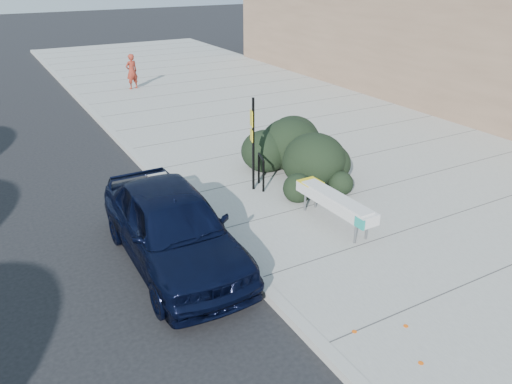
{
  "coord_description": "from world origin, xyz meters",
  "views": [
    {
      "loc": [
        -3.78,
        -6.6,
        5.42
      ],
      "look_at": [
        0.93,
        1.71,
        1.0
      ],
      "focal_mm": 35.0,
      "sensor_mm": 36.0,
      "label": 1
    }
  ],
  "objects_px": {
    "sign_post": "(253,139)",
    "bench": "(335,202)",
    "pedestrian": "(132,71)",
    "sedan_navy": "(173,226)",
    "bike_rack": "(261,169)"
  },
  "relations": [
    {
      "from": "bench",
      "to": "bike_rack",
      "type": "height_order",
      "value": "bike_rack"
    },
    {
      "from": "sign_post",
      "to": "bench",
      "type": "bearing_deg",
      "value": -57.89
    },
    {
      "from": "bike_rack",
      "to": "sign_post",
      "type": "xyz_separation_m",
      "value": [
        -0.24,
        0.01,
        0.84
      ]
    },
    {
      "from": "sedan_navy",
      "to": "bench",
      "type": "bearing_deg",
      "value": -7.88
    },
    {
      "from": "bench",
      "to": "sign_post",
      "type": "height_order",
      "value": "sign_post"
    },
    {
      "from": "sedan_navy",
      "to": "sign_post",
      "type": "bearing_deg",
      "value": 35.2
    },
    {
      "from": "bike_rack",
      "to": "pedestrian",
      "type": "distance_m",
      "value": 12.41
    },
    {
      "from": "bench",
      "to": "pedestrian",
      "type": "distance_m",
      "value": 14.9
    },
    {
      "from": "pedestrian",
      "to": "sedan_navy",
      "type": "bearing_deg",
      "value": 60.61
    },
    {
      "from": "bike_rack",
      "to": "sedan_navy",
      "type": "relative_size",
      "value": 0.19
    },
    {
      "from": "bike_rack",
      "to": "pedestrian",
      "type": "xyz_separation_m",
      "value": [
        0.43,
        12.4,
        0.26
      ]
    },
    {
      "from": "bench",
      "to": "bike_rack",
      "type": "relative_size",
      "value": 2.7
    },
    {
      "from": "sign_post",
      "to": "sedan_navy",
      "type": "relative_size",
      "value": 0.51
    },
    {
      "from": "sign_post",
      "to": "pedestrian",
      "type": "distance_m",
      "value": 12.42
    },
    {
      "from": "pedestrian",
      "to": "bench",
      "type": "bearing_deg",
      "value": 74.35
    }
  ]
}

